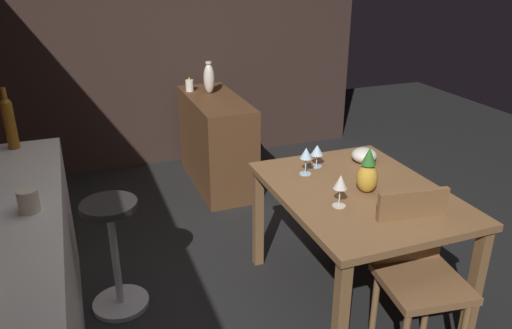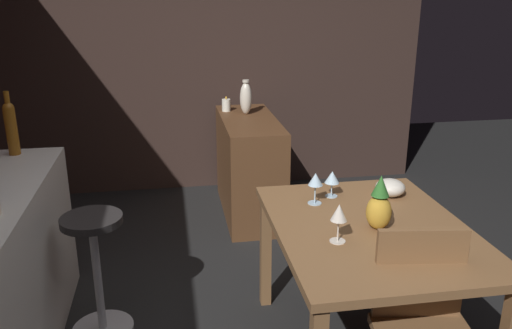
# 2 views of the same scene
# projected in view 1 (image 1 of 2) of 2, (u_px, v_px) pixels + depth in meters

# --- Properties ---
(ground_plane) EXTENTS (9.00, 9.00, 0.00)m
(ground_plane) POSITION_uv_depth(u_px,v_px,m) (276.00, 301.00, 3.07)
(ground_plane) COLOR black
(wall_side_right) EXTENTS (0.10, 4.40, 2.60)m
(wall_side_right) POSITION_uv_depth(u_px,v_px,m) (144.00, 33.00, 4.67)
(wall_side_right) COLOR #33231E
(wall_side_right) RESTS_ON ground_plane
(dining_table) EXTENTS (1.20, 0.92, 0.74)m
(dining_table) POSITION_uv_depth(u_px,v_px,m) (358.00, 204.00, 2.87)
(dining_table) COLOR brown
(dining_table) RESTS_ON ground_plane
(kitchen_counter) EXTENTS (2.10, 0.60, 0.90)m
(kitchen_counter) POSITION_uv_depth(u_px,v_px,m) (9.00, 305.00, 2.35)
(kitchen_counter) COLOR silver
(kitchen_counter) RESTS_ON ground_plane
(sideboard_cabinet) EXTENTS (1.10, 0.44, 0.82)m
(sideboard_cabinet) POSITION_uv_depth(u_px,v_px,m) (216.00, 142.00, 4.53)
(sideboard_cabinet) COLOR #56351E
(sideboard_cabinet) RESTS_ON ground_plane
(chair_near_window) EXTENTS (0.45, 0.45, 0.89)m
(chair_near_window) POSITION_uv_depth(u_px,v_px,m) (417.00, 270.00, 2.52)
(chair_near_window) COLOR brown
(chair_near_window) RESTS_ON ground_plane
(bar_stool) EXTENTS (0.34, 0.34, 0.70)m
(bar_stool) POSITION_uv_depth(u_px,v_px,m) (115.00, 253.00, 2.90)
(bar_stool) COLOR #262323
(bar_stool) RESTS_ON ground_plane
(wine_glass_left) EXTENTS (0.08, 0.08, 0.15)m
(wine_glass_left) POSITION_uv_depth(u_px,v_px,m) (317.00, 151.00, 3.11)
(wine_glass_left) COLOR silver
(wine_glass_left) RESTS_ON dining_table
(wine_glass_right) EXTENTS (0.08, 0.08, 0.18)m
(wine_glass_right) POSITION_uv_depth(u_px,v_px,m) (341.00, 183.00, 2.60)
(wine_glass_right) COLOR silver
(wine_glass_right) RESTS_ON dining_table
(wine_glass_center) EXTENTS (0.08, 0.08, 0.17)m
(wine_glass_center) POSITION_uv_depth(u_px,v_px,m) (306.00, 154.00, 2.99)
(wine_glass_center) COLOR silver
(wine_glass_center) RESTS_ON dining_table
(pineapple_centerpiece) EXTENTS (0.12, 0.12, 0.27)m
(pineapple_centerpiece) POSITION_uv_depth(u_px,v_px,m) (368.00, 173.00, 2.77)
(pineapple_centerpiece) COLOR gold
(pineapple_centerpiece) RESTS_ON dining_table
(fruit_bowl) EXTENTS (0.16, 0.16, 0.09)m
(fruit_bowl) POSITION_uv_depth(u_px,v_px,m) (364.00, 155.00, 3.20)
(fruit_bowl) COLOR beige
(fruit_bowl) RESTS_ON dining_table
(wine_bottle_amber) EXTENTS (0.07, 0.07, 0.37)m
(wine_bottle_amber) POSITION_uv_depth(u_px,v_px,m) (9.00, 121.00, 2.93)
(wine_bottle_amber) COLOR #8C5114
(wine_bottle_amber) RESTS_ON kitchen_counter
(cup_cream) EXTENTS (0.13, 0.09, 0.11)m
(cup_cream) POSITION_uv_depth(u_px,v_px,m) (28.00, 201.00, 2.24)
(cup_cream) COLOR beige
(cup_cream) RESTS_ON kitchen_counter
(pillar_candle_tall) EXTENTS (0.07, 0.07, 0.13)m
(pillar_candle_tall) POSITION_uv_depth(u_px,v_px,m) (190.00, 86.00, 4.57)
(pillar_candle_tall) COLOR white
(pillar_candle_tall) RESTS_ON sideboard_cabinet
(vase_ceramic_ivory) EXTENTS (0.10, 0.10, 0.29)m
(vase_ceramic_ivory) POSITION_uv_depth(u_px,v_px,m) (209.00, 78.00, 4.46)
(vase_ceramic_ivory) COLOR beige
(vase_ceramic_ivory) RESTS_ON sideboard_cabinet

